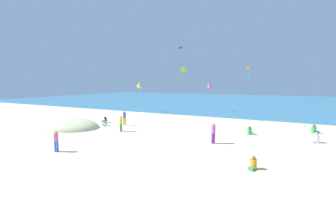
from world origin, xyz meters
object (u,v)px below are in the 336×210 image
Objects in this scene: beach_chair_far_left at (105,120)px; person_2 at (121,122)px; kite_lime at (183,70)px; kite_magenta at (209,85)px; person_0 at (250,131)px; person_6 at (124,117)px; person_7 at (253,164)px; beach_chair_far_right at (105,123)px; person_5 at (213,131)px; person_4 at (314,130)px; kite_yellow at (139,85)px; kite_orange at (249,68)px; person_1 at (56,139)px; person_3 at (316,139)px; kite_black at (181,47)px.

beach_chair_far_left is 5.43m from person_2.
kite_magenta is (3.46, 2.37, -2.34)m from kite_lime.
kite_magenta is at bearing 85.54° from person_0.
person_7 is (13.50, -6.82, -0.60)m from person_6.
beach_chair_far_right is 12.11m from person_5.
kite_yellow is (-22.19, 5.21, 3.96)m from person_4.
person_4 is 18.29m from person_6.
person_4 is at bearing -8.84° from kite_orange.
person_7 is at bearing -16.38° from person_5.
beach_chair_far_right is 0.43× the size of kite_magenta.
person_2 is (3.20, -1.39, 0.60)m from beach_chair_far_right.
kite_orange is (14.88, 5.15, 5.77)m from beach_chair_far_left.
person_6 is at bearing -75.61° from person_1.
beach_chair_far_right is 15.72m from kite_lime.
person_2 is at bearing -146.45° from person_5.
person_6 is at bearing -32.20° from person_3.
person_2 is 1.85× the size of person_3.
kite_lime reaches higher than person_4.
kite_magenta is (-12.34, 14.49, 3.92)m from person_3.
person_3 reaches higher than person_0.
kite_yellow is at bearing -152.49° from kite_lime.
person_5 reaches higher than person_7.
kite_orange is (13.50, 6.63, 5.81)m from beach_chair_far_right.
person_2 is 3.07m from person_6.
beach_chair_far_left is 0.94× the size of person_3.
person_6 is 14.11m from kite_lime.
kite_orange reaches higher than beach_chair_far_right.
person_5 reaches higher than person_4.
kite_lime is (0.88, -1.07, -3.57)m from kite_black.
person_3 is 0.50× the size of kite_yellow.
beach_chair_far_left is 13.73m from person_5.
kite_yellow reaches higher than beach_chair_far_left.
person_2 is 17.64m from person_4.
kite_black is at bearing -82.96° from person_1.
beach_chair_far_left is 0.51× the size of person_6.
person_7 is (-3.83, -7.51, -0.03)m from person_3.
kite_black reaches higher than person_5.
person_0 is 15.29m from person_1.
kite_orange is (1.52, 8.27, 5.15)m from person_5.
kite_magenta reaches higher than beach_chair_far_left.
kite_lime is 12.76m from kite_orange.
person_0 is at bearing 97.44° from person_5.
person_1 is 9.51m from person_6.
person_3 is at bearing -38.33° from kite_black.
kite_yellow is at bearing 120.68° from person_0.
person_6 reaches higher than person_1.
person_0 is 12.64m from person_6.
person_6 reaches higher than person_7.
beach_chair_far_right is 14.39m from person_0.
person_4 is at bearing 87.36° from person_6.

